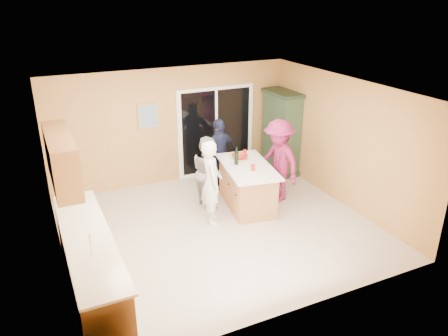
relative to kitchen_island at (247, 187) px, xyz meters
name	(u,v)px	position (x,y,z in m)	size (l,w,h in m)	color
floor	(219,228)	(-0.90, -0.60, -0.41)	(5.50, 5.50, 0.00)	beige
ceiling	(218,90)	(-0.90, -0.60, 2.19)	(5.50, 5.00, 0.10)	silver
wall_back	(173,126)	(-0.90, 1.90, 0.89)	(5.50, 0.10, 2.60)	#EEC262
wall_front	(299,229)	(-0.90, -3.10, 0.89)	(5.50, 0.10, 2.60)	#EEC262
wall_left	(53,192)	(-3.65, -0.60, 0.89)	(0.10, 5.00, 2.60)	#EEC262
wall_right	(343,142)	(1.85, -0.60, 0.89)	(0.10, 5.00, 2.60)	#EEC262
left_cabinet_run	(92,271)	(-3.35, -1.65, 0.05)	(0.65, 3.05, 1.24)	#C6814D
upper_cabinets	(61,159)	(-3.48, -0.80, 1.46)	(0.35, 1.60, 0.75)	#C6814D
sliding_door	(216,131)	(0.15, 1.87, 0.64)	(1.90, 0.07, 2.10)	white
framed_picture	(148,116)	(-1.45, 1.88, 1.19)	(0.46, 0.04, 0.56)	tan
kitchen_island	(247,187)	(0.00, 0.00, 0.00)	(1.18, 1.81, 0.88)	#C6814D
green_hutch	(281,133)	(1.59, 1.30, 0.55)	(0.57, 1.07, 1.97)	#1F3222
woman_white	(211,182)	(-0.91, -0.29, 0.40)	(0.59, 0.39, 1.62)	white
woman_grey	(207,171)	(-0.70, 0.41, 0.32)	(0.71, 0.55, 1.46)	#A5A5A8
woman_navy	(220,154)	(-0.12, 1.06, 0.38)	(0.93, 0.39, 1.59)	#1A223B
woman_magenta	(278,161)	(0.71, -0.01, 0.46)	(1.13, 0.65, 1.74)	maroon
serving_bowl	(240,156)	(0.05, 0.44, 0.51)	(0.32, 0.32, 0.08)	red
tulip_vase	(71,186)	(-3.35, -0.07, 0.71)	(0.19, 0.13, 0.36)	#B41215
tumbler_near	(245,152)	(0.25, 0.59, 0.52)	(0.07, 0.07, 0.10)	red
tumbler_far	(253,167)	(-0.02, -0.26, 0.53)	(0.08, 0.08, 0.12)	red
wine_bottle	(236,158)	(-0.17, 0.16, 0.61)	(0.08, 0.08, 0.36)	black
white_plate	(227,159)	(-0.23, 0.47, 0.48)	(0.25, 0.25, 0.02)	white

